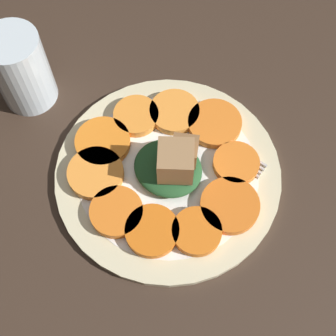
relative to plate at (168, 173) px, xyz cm
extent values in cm
cube|color=#38281E|center=(0.00, 0.00, -1.52)|extent=(120.00, 120.00, 2.00)
cylinder|color=beige|center=(0.00, 0.00, -0.02)|extent=(30.77, 30.77, 1.00)
cylinder|color=white|center=(0.00, 0.00, 0.03)|extent=(24.61, 24.61, 1.00)
cylinder|color=orange|center=(-3.05, 8.34, 1.20)|extent=(6.92, 6.92, 1.24)
cylinder|color=orange|center=(-7.81, 5.32, 1.20)|extent=(6.38, 6.38, 1.24)
cylinder|color=orange|center=(-9.56, -0.36, 1.20)|extent=(7.73, 7.73, 1.24)
cylinder|color=orange|center=(-7.23, -5.78, 1.20)|extent=(6.29, 6.29, 1.24)
cylinder|color=orange|center=(-1.56, -9.65, 1.20)|extent=(7.63, 7.63, 1.24)
cylinder|color=orange|center=(4.23, -8.17, 1.20)|extent=(7.16, 7.16, 1.24)
cylinder|color=orange|center=(8.43, -4.61, 1.20)|extent=(6.46, 6.46, 1.24)
cylinder|color=orange|center=(9.85, 1.44, 1.20)|extent=(7.64, 7.64, 1.24)
cylinder|color=orange|center=(7.79, 5.79, 1.20)|extent=(7.56, 7.56, 1.24)
cylinder|color=orange|center=(2.22, 8.74, 1.20)|extent=(6.93, 6.93, 1.24)
ellipsoid|color=#235128|center=(0.00, 0.00, 1.58)|extent=(9.40, 8.46, 1.99)
cube|color=#9E754C|center=(-1.16, -0.16, 4.85)|extent=(6.24, 6.24, 4.55)
cube|color=brown|center=(-1.20, -2.14, 4.25)|extent=(4.45, 4.45, 3.35)
cube|color=#9E754C|center=(-0.74, -0.98, 4.18)|extent=(3.75, 3.75, 3.22)
cube|color=#B2B2B7|center=(1.11, -7.45, 0.78)|extent=(11.82, 1.69, 0.40)
cube|color=#B2B2B7|center=(-5.49, -7.12, 0.78)|extent=(1.54, 2.38, 0.40)
cube|color=#B2B2B7|center=(-8.57, -7.97, 0.78)|extent=(4.65, 0.54, 0.40)
cube|color=#B2B2B7|center=(-8.54, -7.30, 0.78)|extent=(4.65, 0.54, 0.40)
cube|color=#B2B2B7|center=(-8.50, -6.63, 0.78)|extent=(4.65, 0.54, 0.40)
cube|color=#B2B2B7|center=(-8.47, -5.97, 0.78)|extent=(4.65, 0.54, 0.40)
cylinder|color=silver|center=(24.46, 0.33, 5.39)|extent=(7.90, 7.90, 11.81)
camera|label=1|loc=(-15.05, 23.04, 57.64)|focal=50.00mm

